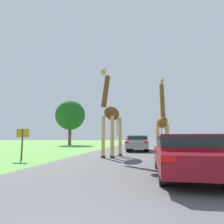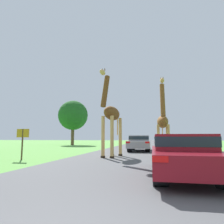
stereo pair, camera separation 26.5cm
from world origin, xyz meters
name	(u,v)px [view 2 (the right image)]	position (x,y,z in m)	size (l,w,h in m)	color
road	(149,145)	(0.00, 30.00, 0.00)	(8.36, 120.00, 0.00)	#4C4C4F
giraffe_near_road	(111,116)	(-1.79, 10.51, 2.44)	(1.05, 2.91, 5.08)	tan
giraffe_companion	(163,121)	(1.33, 12.38, 2.21)	(0.87, 2.96, 4.92)	tan
car_lead_maroon	(182,153)	(1.51, 5.15, 0.68)	(1.77, 4.58, 1.24)	maroon
car_queue_right	(178,142)	(3.27, 21.09, 0.69)	(1.76, 4.73, 1.23)	silver
car_queue_left	(139,142)	(-0.49, 16.38, 0.73)	(1.81, 4.59, 1.33)	gray
car_far_ahead	(136,140)	(-1.76, 29.07, 0.75)	(1.89, 4.18, 1.41)	silver
tree_centre_back	(73,115)	(-11.60, 28.16, 4.61)	(4.64, 4.64, 6.96)	brown
sign_post	(23,138)	(-6.05, 8.11, 1.12)	(0.70, 0.08, 1.60)	#4C3823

